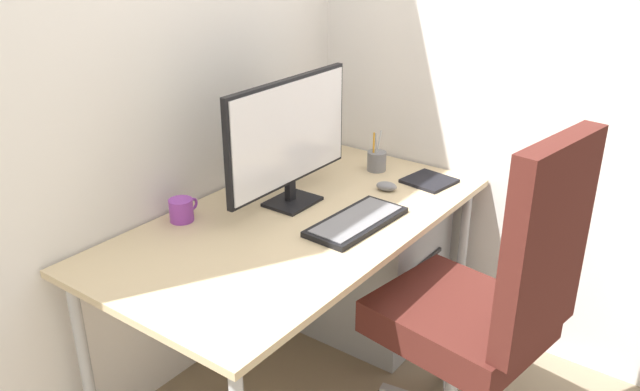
# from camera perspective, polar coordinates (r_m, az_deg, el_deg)

# --- Properties ---
(ground_plane) EXTENTS (8.00, 8.00, 0.00)m
(ground_plane) POSITION_cam_1_polar(r_m,az_deg,el_deg) (2.67, -1.82, -15.96)
(ground_plane) COLOR gray
(wall_back) EXTENTS (2.65, 0.04, 2.80)m
(wall_back) POSITION_cam_1_polar(r_m,az_deg,el_deg) (2.37, -10.87, 15.94)
(wall_back) COLOR white
(wall_back) RESTS_ON ground_plane
(desk) EXTENTS (1.49, 0.80, 0.71)m
(desk) POSITION_cam_1_polar(r_m,az_deg,el_deg) (2.31, -2.03, -3.29)
(desk) COLOR #D1B78C
(desk) RESTS_ON ground_plane
(office_chair) EXTENTS (0.55, 0.61, 1.16)m
(office_chair) POSITION_cam_1_polar(r_m,az_deg,el_deg) (2.14, 14.62, -8.89)
(office_chair) COLOR black
(office_chair) RESTS_ON ground_plane
(filing_cabinet) EXTENTS (0.46, 0.56, 0.60)m
(filing_cabinet) POSITION_cam_1_polar(r_m,az_deg,el_deg) (2.82, 4.27, -6.20)
(filing_cabinet) COLOR #9EA0A5
(filing_cabinet) RESTS_ON ground_plane
(monitor) EXTENTS (0.64, 0.15, 0.47)m
(monitor) POSITION_cam_1_polar(r_m,az_deg,el_deg) (2.31, -2.73, 5.28)
(monitor) COLOR black
(monitor) RESTS_ON desk
(keyboard) EXTENTS (0.40, 0.19, 0.02)m
(keyboard) POSITION_cam_1_polar(r_m,az_deg,el_deg) (2.24, 3.25, -2.31)
(keyboard) COLOR black
(keyboard) RESTS_ON desk
(mouse) EXTENTS (0.07, 0.09, 0.03)m
(mouse) POSITION_cam_1_polar(r_m,az_deg,el_deg) (2.52, 5.90, 0.82)
(mouse) COLOR slate
(mouse) RESTS_ON desk
(pen_holder) EXTENTS (0.08, 0.08, 0.17)m
(pen_holder) POSITION_cam_1_polar(r_m,az_deg,el_deg) (2.71, 5.03, 3.10)
(pen_holder) COLOR slate
(pen_holder) RESTS_ON desk
(notebook) EXTENTS (0.20, 0.20, 0.01)m
(notebook) POSITION_cam_1_polar(r_m,az_deg,el_deg) (2.62, 9.64, 1.29)
(notebook) COLOR black
(notebook) RESTS_ON desk
(coffee_mug) EXTENTS (0.12, 0.08, 0.08)m
(coffee_mug) POSITION_cam_1_polar(r_m,az_deg,el_deg) (2.30, -12.14, -1.26)
(coffee_mug) COLOR purple
(coffee_mug) RESTS_ON desk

